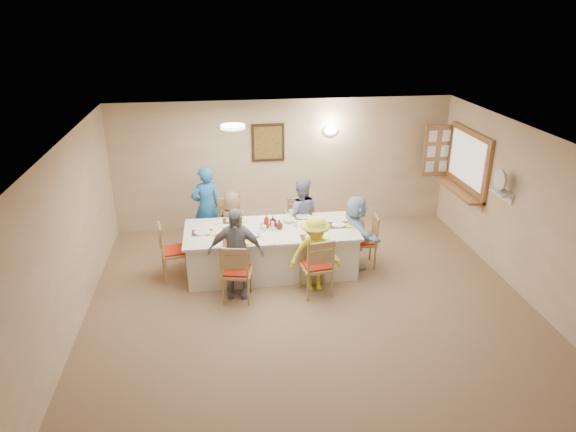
{
  "coord_description": "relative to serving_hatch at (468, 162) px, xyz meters",
  "views": [
    {
      "loc": [
        -1.21,
        -5.95,
        4.16
      ],
      "look_at": [
        -0.2,
        1.4,
        1.05
      ],
      "focal_mm": 32.0,
      "sensor_mm": 36.0,
      "label": 1
    }
  ],
  "objects": [
    {
      "name": "placemat_fl",
      "position": [
        -4.26,
        -1.24,
        -0.74
      ],
      "size": [
        0.37,
        0.28,
        0.01
      ],
      "primitive_type": "cube",
      "color": "#472B19",
      "rests_on": "dining_table"
    },
    {
      "name": "serving_hatch",
      "position": [
        0.0,
        0.0,
        0.0
      ],
      "size": [
        0.06,
        1.5,
        1.15
      ],
      "primitive_type": "cube",
      "color": "#9C6438",
      "rests_on": "room_walls"
    },
    {
      "name": "caregiver",
      "position": [
        -4.71,
        0.33,
        -0.75
      ],
      "size": [
        0.8,
        0.75,
        1.5
      ],
      "primitive_type": "imported",
      "rotation": [
        0.0,
        0.0,
        3.54
      ],
      "color": "#2171BD",
      "rests_on": "ground"
    },
    {
      "name": "diner_back_right",
      "position": [
        -3.06,
        -0.14,
        -0.82
      ],
      "size": [
        0.76,
        0.65,
        1.36
      ],
      "primitive_type": "imported",
      "rotation": [
        0.0,
        0.0,
        3.04
      ],
      "color": "gray",
      "rests_on": "ground"
    },
    {
      "name": "placemat_fr",
      "position": [
        -3.06,
        -1.24,
        -0.74
      ],
      "size": [
        0.35,
        0.26,
        0.01
      ],
      "primitive_type": "cube",
      "color": "#472B19",
      "rests_on": "dining_table"
    },
    {
      "name": "wall_sconce",
      "position": [
        -2.31,
        1.04,
        0.4
      ],
      "size": [
        0.26,
        0.09,
        0.18
      ],
      "primitive_type": "ellipsoid",
      "color": "white",
      "rests_on": "room_walls"
    },
    {
      "name": "plate_bl",
      "position": [
        -4.26,
        -0.4,
        -0.73
      ],
      "size": [
        0.23,
        0.23,
        0.01
      ],
      "primitive_type": "cylinder",
      "color": "white",
      "rests_on": "dining_table"
    },
    {
      "name": "wall_picture",
      "position": [
        -3.51,
        1.06,
        0.2
      ],
      "size": [
        0.62,
        0.05,
        0.72
      ],
      "color": "#341E12",
      "rests_on": "room_walls"
    },
    {
      "name": "ceiling_light",
      "position": [
        -4.21,
        -0.9,
        0.97
      ],
      "size": [
        0.36,
        0.36,
        0.05
      ],
      "primitive_type": "cylinder",
      "color": "white",
      "rests_on": "room_walls"
    },
    {
      "name": "chair_left_end",
      "position": [
        -5.21,
        -0.82,
        -1.02
      ],
      "size": [
        0.54,
        0.54,
        0.96
      ],
      "primitive_type": null,
      "rotation": [
        0.0,
        0.0,
        1.77
      ],
      "color": "tan",
      "rests_on": "ground"
    },
    {
      "name": "diner_back_left",
      "position": [
        -4.26,
        -0.14,
        -0.91
      ],
      "size": [
        0.71,
        0.58,
        1.18
      ],
      "primitive_type": "imported",
      "rotation": [
        0.0,
        0.0,
        2.96
      ],
      "color": "#7B6148",
      "rests_on": "ground"
    },
    {
      "name": "plate_le",
      "position": [
        -4.76,
        -0.82,
        -0.73
      ],
      "size": [
        0.26,
        0.26,
        0.02
      ],
      "primitive_type": "cylinder",
      "color": "white",
      "rests_on": "dining_table"
    },
    {
      "name": "room_walls",
      "position": [
        -3.21,
        -2.4,
        0.01
      ],
      "size": [
        7.0,
        7.0,
        7.0
      ],
      "color": "tan",
      "rests_on": "ground"
    },
    {
      "name": "napkin_br",
      "position": [
        -2.88,
        -0.45,
        -0.73
      ],
      "size": [
        0.15,
        0.15,
        0.01
      ],
      "primitive_type": "cube",
      "color": "#F0FB34",
      "rests_on": "dining_table"
    },
    {
      "name": "plate_fl",
      "position": [
        -4.26,
        -1.24,
        -0.73
      ],
      "size": [
        0.24,
        0.24,
        0.01
      ],
      "primitive_type": "cylinder",
      "color": "white",
      "rests_on": "dining_table"
    },
    {
      "name": "plate_fr",
      "position": [
        -3.06,
        -1.24,
        -0.73
      ],
      "size": [
        0.22,
        0.22,
        0.01
      ],
      "primitive_type": "cylinder",
      "color": "white",
      "rests_on": "dining_table"
    },
    {
      "name": "bowl_a",
      "position": [
        -3.95,
        -1.05,
        -0.72
      ],
      "size": [
        0.33,
        0.33,
        0.05
      ],
      "primitive_type": "imported",
      "rotation": [
        0.0,
        0.0,
        0.41
      ],
      "color": "white",
      "rests_on": "dining_table"
    },
    {
      "name": "napkin_bl",
      "position": [
        -4.08,
        -0.45,
        -0.73
      ],
      "size": [
        0.14,
        0.14,
        0.01
      ],
      "primitive_type": "cube",
      "color": "#F0FB34",
      "rests_on": "dining_table"
    },
    {
      "name": "chair_back_left",
      "position": [
        -4.26,
        -0.02,
        -1.02
      ],
      "size": [
        0.55,
        0.55,
        0.96
      ],
      "primitive_type": null,
      "rotation": [
        0.0,
        0.0,
        0.2
      ],
      "color": "tan",
      "rests_on": "ground"
    },
    {
      "name": "napkin_re",
      "position": [
        -2.36,
        -0.87,
        -0.73
      ],
      "size": [
        0.15,
        0.15,
        0.01
      ],
      "primitive_type": "cube",
      "color": "#F0FB34",
      "rests_on": "dining_table"
    },
    {
      "name": "chair_front_right",
      "position": [
        -3.06,
        -1.62,
        -1.02
      ],
      "size": [
        0.52,
        0.52,
        0.96
      ],
      "primitive_type": null,
      "rotation": [
        0.0,
        0.0,
        3.29
      ],
      "color": "tan",
      "rests_on": "ground"
    },
    {
      "name": "chair_right_end",
      "position": [
        -2.11,
        -0.82,
        -1.05
      ],
      "size": [
        0.46,
        0.46,
        0.91
      ],
      "primitive_type": null,
      "rotation": [
        0.0,
        0.0,
        -1.64
      ],
      "color": "tan",
      "rests_on": "ground"
    },
    {
      "name": "drinking_glass",
      "position": [
        -3.81,
        -0.77,
        -0.68
      ],
      "size": [
        0.07,
        0.07,
        0.1
      ],
      "primitive_type": "cylinder",
      "color": "silver",
      "rests_on": "dining_table"
    },
    {
      "name": "diner_right_end",
      "position": [
        -2.24,
        -0.82,
        -0.87
      ],
      "size": [
        1.28,
        0.74,
        1.26
      ],
      "primitive_type": "imported",
      "rotation": [
        0.0,
        0.0,
        1.73
      ],
      "color": "#A9C5DF",
      "rests_on": "ground"
    },
    {
      "name": "teacup_a",
      "position": [
        -4.5,
        -1.11,
        -0.7
      ],
      "size": [
        0.12,
        0.12,
        0.08
      ],
      "primitive_type": "imported",
      "rotation": [
        0.0,
        0.0,
        0.05
      ],
      "color": "white",
      "rests_on": "dining_table"
    },
    {
      "name": "placemat_re",
      "position": [
        -2.54,
        -0.82,
        -0.74
      ],
      "size": [
        0.37,
        0.28,
        0.01
      ],
      "primitive_type": "cube",
      "color": "#472B19",
      "rests_on": "dining_table"
    },
    {
      "name": "napkin_fr",
      "position": [
        -2.88,
        -1.29,
        -0.73
      ],
      "size": [
        0.14,
        0.14,
        0.01
      ],
      "primitive_type": "cube",
      "color": "#F0FB34",
      "rests_on": "dining_table"
    },
    {
      "name": "fan_shelf",
      "position": [
        -0.08,
        -1.35,
        -0.1
      ],
      "size": [
        0.22,
        0.36,
        0.03
      ],
      "primitive_type": "cube",
      "color": "white",
      "rests_on": "room_walls"
    },
    {
      "name": "plate_re",
      "position": [
        -2.54,
        -0.82,
        -0.73
      ],
      "size": [
        0.23,
        0.23,
        0.01
      ],
      "primitive_type": "cylinder",
      "color": "white",
      "rests_on": "dining_table"
    },
    {
      "name": "desk_fan",
      "position": [
        -0.11,
        -1.35,
        0.05
      ],
      "size": [
        0.3,
        0.3,
        0.28
      ],
      "primitive_type": null,
      "color": "#A5A5A8",
      "rests_on": "fan_shelf"
    },
    {
      "name": "chair_front_left",
      "position": [
        -4.26,
        -1.62,
        -1.03
      ],
      "size": [
        0.53,
        0.53,
        0.95
      ],
      "primitive_type": null,
      "rotation": [
        0.0,
        0.0,
        2.96
      ],
      "color": "tan",
      "rests_on": "ground"
    },
    {
      "name": "diner_front_left",
      "position": [
        -4.26,
        -1.5,
        -0.79
      ],
      "size": [
        0.95,
        0.62,
        1.42
      ],
      "primitive_type": "imported",
      "rotation": [
        0.0,
        0.0,
        -0.17
      ],
      "color": "gray",
      "rests_on": "ground"
    },
    {
      "name": "placemat_bl",
      "position": [
        -4.26,
        -0.4,
        -0.74
      ],
      "size": [
        0.34,
        0.25,
        0.01
      ],
      "primitive_type": "cube",
      "color": "#472B19",
      "rests_on": "dining_table"
    },
    {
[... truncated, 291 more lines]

